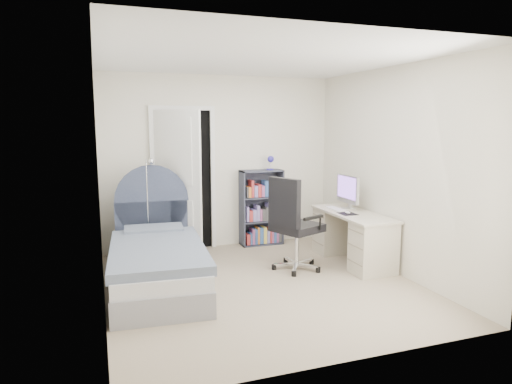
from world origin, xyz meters
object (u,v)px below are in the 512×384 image
object	(u,v)px
bookcase	(262,211)
desk	(352,235)
floor_lamp	(150,220)
office_chair	(292,220)
nightstand	(150,227)
bed	(157,260)

from	to	relation	value
bookcase	desk	world-z (taller)	bookcase
floor_lamp	desk	xyz separation A→B (m)	(2.51, -0.90, -0.19)
office_chair	nightstand	bearing A→B (deg)	142.11
bookcase	bed	bearing A→B (deg)	-144.12
nightstand	floor_lamp	size ratio (longest dim) A/B	0.45
bookcase	office_chair	xyz separation A→B (m)	(-0.08, -1.30, 0.13)
bed	desk	distance (m)	2.53
bed	floor_lamp	world-z (taller)	floor_lamp
nightstand	desk	size ratio (longest dim) A/B	0.45
bed	bookcase	bearing A→B (deg)	35.88
bookcase	office_chair	size ratio (longest dim) A/B	1.14
bed	floor_lamp	bearing A→B (deg)	88.25
floor_lamp	office_chair	world-z (taller)	floor_lamp
bed	floor_lamp	size ratio (longest dim) A/B	1.56
nightstand	bed	bearing A→B (deg)	-93.02
floor_lamp	office_chair	bearing A→B (deg)	-30.72
office_chair	floor_lamp	bearing A→B (deg)	149.28
floor_lamp	nightstand	bearing A→B (deg)	82.75
bed	office_chair	size ratio (longest dim) A/B	1.83
bookcase	floor_lamp	bearing A→B (deg)	-168.60
floor_lamp	bookcase	bearing A→B (deg)	11.40
nightstand	desk	bearing A→B (deg)	-25.30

